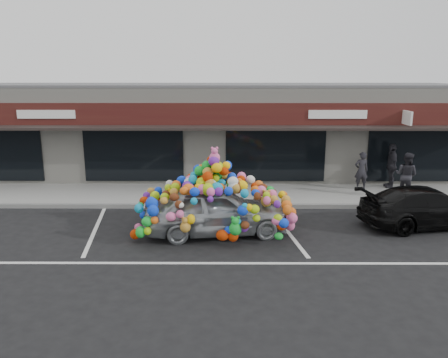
{
  "coord_description": "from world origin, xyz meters",
  "views": [
    {
      "loc": [
        0.9,
        -12.73,
        4.75
      ],
      "look_at": [
        0.84,
        1.4,
        1.35
      ],
      "focal_mm": 35.0,
      "sensor_mm": 36.0,
      "label": 1
    }
  ],
  "objects_px": {
    "pedestrian_a": "(361,171)",
    "pedestrian_b": "(406,175)",
    "black_sedan": "(427,207)",
    "toy_car": "(216,204)",
    "pedestrian_c": "(391,166)"
  },
  "relations": [
    {
      "from": "toy_car",
      "to": "pedestrian_b",
      "type": "bearing_deg",
      "value": -71.04
    },
    {
      "from": "pedestrian_b",
      "to": "pedestrian_c",
      "type": "distance_m",
      "value": 1.53
    },
    {
      "from": "toy_car",
      "to": "black_sedan",
      "type": "bearing_deg",
      "value": -91.4
    },
    {
      "from": "pedestrian_a",
      "to": "pedestrian_b",
      "type": "xyz_separation_m",
      "value": [
        1.34,
        -1.21,
        0.09
      ]
    },
    {
      "from": "black_sedan",
      "to": "pedestrian_b",
      "type": "relative_size",
      "value": 2.5
    },
    {
      "from": "toy_car",
      "to": "black_sedan",
      "type": "distance_m",
      "value": 6.78
    },
    {
      "from": "black_sedan",
      "to": "pedestrian_c",
      "type": "bearing_deg",
      "value": -16.57
    },
    {
      "from": "black_sedan",
      "to": "pedestrian_b",
      "type": "distance_m",
      "value": 2.91
    },
    {
      "from": "black_sedan",
      "to": "pedestrian_a",
      "type": "bearing_deg",
      "value": 1.47
    },
    {
      "from": "toy_car",
      "to": "black_sedan",
      "type": "relative_size",
      "value": 1.12
    },
    {
      "from": "toy_car",
      "to": "pedestrian_b",
      "type": "xyz_separation_m",
      "value": [
        7.18,
        3.57,
        0.1
      ]
    },
    {
      "from": "toy_car",
      "to": "pedestrian_c",
      "type": "distance_m",
      "value": 8.79
    },
    {
      "from": "pedestrian_b",
      "to": "black_sedan",
      "type": "bearing_deg",
      "value": 125.94
    },
    {
      "from": "pedestrian_a",
      "to": "pedestrian_b",
      "type": "height_order",
      "value": "pedestrian_b"
    },
    {
      "from": "pedestrian_b",
      "to": "pedestrian_c",
      "type": "relative_size",
      "value": 0.94
    }
  ]
}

